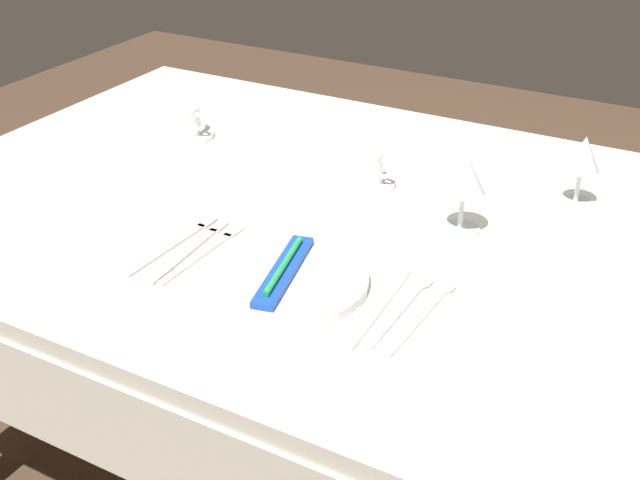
% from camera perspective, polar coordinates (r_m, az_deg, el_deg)
% --- Properties ---
extents(dining_table, '(1.80, 1.11, 0.74)m').
position_cam_1_polar(dining_table, '(1.49, 3.29, -1.17)').
color(dining_table, silver).
rests_on(dining_table, ground).
extents(dinner_plate, '(0.27, 0.27, 0.02)m').
position_cam_1_polar(dinner_plate, '(1.25, -2.62, -2.84)').
color(dinner_plate, white).
rests_on(dinner_plate, dining_table).
extents(toothbrush_package, '(0.08, 0.21, 0.02)m').
position_cam_1_polar(toothbrush_package, '(1.24, -2.64, -2.19)').
color(toothbrush_package, blue).
rests_on(toothbrush_package, dinner_plate).
extents(fork_outer, '(0.03, 0.22, 0.00)m').
position_cam_1_polar(fork_outer, '(1.35, -8.25, -0.82)').
color(fork_outer, beige).
rests_on(fork_outer, dining_table).
extents(fork_inner, '(0.03, 0.23, 0.00)m').
position_cam_1_polar(fork_inner, '(1.36, -9.21, -0.60)').
color(fork_inner, beige).
rests_on(fork_inner, dining_table).
extents(fork_salad, '(0.03, 0.23, 0.00)m').
position_cam_1_polar(fork_salad, '(1.38, -10.33, -0.18)').
color(fork_salad, beige).
rests_on(fork_salad, dining_table).
extents(dinner_knife, '(0.02, 0.23, 0.00)m').
position_cam_1_polar(dinner_knife, '(1.20, 4.18, -4.98)').
color(dinner_knife, beige).
rests_on(dinner_knife, dining_table).
extents(spoon_soup, '(0.03, 0.22, 0.01)m').
position_cam_1_polar(spoon_soup, '(1.22, 6.36, -4.38)').
color(spoon_soup, beige).
rests_on(spoon_soup, dining_table).
extents(spoon_dessert, '(0.03, 0.23, 0.01)m').
position_cam_1_polar(spoon_dessert, '(1.21, 7.89, -4.82)').
color(spoon_dessert, beige).
rests_on(spoon_dessert, dining_table).
extents(saucer_left, '(0.14, 0.14, 0.01)m').
position_cam_1_polar(saucer_left, '(1.82, -9.89, 7.51)').
color(saucer_left, white).
rests_on(saucer_left, dining_table).
extents(coffee_cup_left, '(0.11, 0.09, 0.06)m').
position_cam_1_polar(coffee_cup_left, '(1.81, -9.95, 8.57)').
color(coffee_cup_left, white).
rests_on(coffee_cup_left, saucer_left).
extents(saucer_right, '(0.12, 0.12, 0.01)m').
position_cam_1_polar(saucer_right, '(1.57, 3.22, 4.16)').
color(saucer_right, white).
rests_on(saucer_right, dining_table).
extents(coffee_cup_right, '(0.10, 0.07, 0.06)m').
position_cam_1_polar(coffee_cup_right, '(1.55, 3.31, 5.35)').
color(coffee_cup_right, white).
rests_on(coffee_cup_right, saucer_right).
extents(wine_glass_centre, '(0.08, 0.08, 0.15)m').
position_cam_1_polar(wine_glass_centre, '(1.38, 10.43, 4.45)').
color(wine_glass_centre, silver).
rests_on(wine_glass_centre, dining_table).
extents(wine_glass_left, '(0.07, 0.07, 0.14)m').
position_cam_1_polar(wine_glass_left, '(1.53, 18.49, 5.62)').
color(wine_glass_left, silver).
rests_on(wine_glass_left, dining_table).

